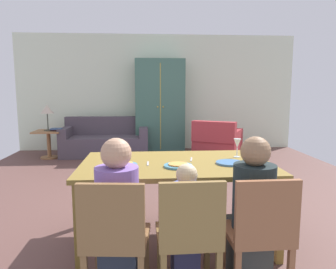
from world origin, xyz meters
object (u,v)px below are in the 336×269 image
book_upper (56,129)px  dining_chair_man (115,235)px  person_child (186,230)px  side_table (49,140)px  dining_chair_child (189,232)px  table_lamp (47,110)px  dining_table (176,169)px  plate_near_man (123,165)px  wine_glass (237,144)px  plate_near_child (178,166)px  person_man (119,221)px  couch (106,141)px  person_woman (251,217)px  armoire (160,106)px  dining_chair_woman (260,230)px  plate_near_woman (230,163)px  armchair (217,145)px  handbag (195,159)px  book_lower (56,130)px

book_upper → dining_chair_man: bearing=-70.8°
person_child → book_upper: size_ratio=4.20×
side_table → person_child: bearing=-63.3°
dining_chair_child → table_lamp: table_lamp is taller
dining_table → dining_chair_child: 0.92m
plate_near_man → wine_glass: wine_glass is taller
book_upper → plate_near_child: bearing=-61.9°
dining_chair_man → wine_glass: bearing=43.9°
person_man → couch: person_man is taller
person_woman → couch: 5.09m
person_woman → book_upper: 5.20m
couch → side_table: (-1.15, -0.26, 0.07)m
wine_glass → armoire: 4.24m
dining_chair_woman → couch: size_ratio=0.47×
plate_near_woman → dining_chair_child: 0.97m
plate_near_woman → table_lamp: size_ratio=0.46×
armchair → table_lamp: 3.57m
side_table → table_lamp: (0.00, 0.00, 0.63)m
plate_near_woman → book_upper: (-2.60, 3.89, -0.15)m
person_man → table_lamp: 4.93m
handbag → plate_near_man: bearing=-110.3°
person_woman → person_man: bearing=-180.0°
side_table → plate_near_child: bearing=-60.2°
person_man → book_upper: size_ratio=5.04×
person_child → book_upper: bearing=115.2°
armchair → handbag: armchair is taller
wine_glass → dining_chair_woman: bearing=-97.8°
armchair → dining_table: bearing=-109.1°
dining_chair_woman → table_lamp: size_ratio=1.61×
plate_near_child → person_man: (-0.48, -0.54, -0.26)m
person_woman → side_table: (-2.78, 4.56, -0.14)m
wine_glass → dining_chair_child: size_ratio=0.21×
side_table → table_lamp: size_ratio=1.07×
dining_table → armoire: bearing=89.3°
person_woman → handbag: size_ratio=3.47×
book_lower → dining_table: bearing=-61.0°
dining_chair_woman → table_lamp: 5.51m
table_lamp → dining_table: bearing=-59.1°
plate_near_man → wine_glass: bearing=15.1°
plate_near_man → book_lower: size_ratio=1.14×
dining_chair_child → side_table: size_ratio=1.50×
person_child → couch: bearing=103.4°
plate_near_man → plate_near_woman: same height
side_table → person_man: bearing=-68.2°
plate_near_child → person_child: person_child is taller
dining_chair_man → person_man: (0.01, 0.17, 0.02)m
table_lamp → armchair: bearing=-7.3°
book_upper → side_table: bearing=164.3°
dining_chair_child → armchair: (1.17, 4.29, -0.17)m
dining_chair_man → dining_chair_child: 0.49m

